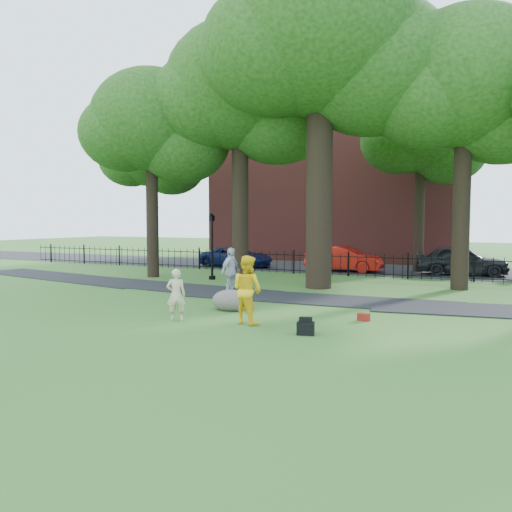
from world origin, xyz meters
The scene contains 17 objects.
ground centered at (0.00, 0.00, 0.00)m, with size 120.00×120.00×0.00m, color #345E21.
footpath centered at (1.00, 3.90, 0.00)m, with size 36.00×2.60×0.03m, color black.
street centered at (0.00, 16.00, 0.00)m, with size 80.00×7.00×0.02m, color black.
iron_fence centered at (0.00, 12.00, 0.60)m, with size 44.00×0.04×1.20m.
brick_building centered at (-4.00, 24.00, 6.00)m, with size 18.00×8.00×12.00m, color maroon.
big_tree centered at (0.13, 7.09, 10.14)m, with size 10.08×8.61×14.37m.
tree_row centered at (0.52, 8.40, 8.15)m, with size 26.82×7.96×12.42m.
woman centered at (-1.53, -1.48, 0.75)m, with size 0.55×0.36×1.50m, color beige.
man centered at (0.50, -1.00, 0.95)m, with size 0.93×0.72×1.91m, color yellow.
pedestrian centered at (-2.29, 3.31, 0.93)m, with size 1.09×0.45×1.86m, color silver.
boulder centered at (-0.92, 0.69, 0.36)m, with size 1.23×0.93×0.72m, color #615C50.
lamppost centered at (-5.69, 7.80, 1.59)m, with size 0.32×0.32×3.25m.
backpack centered at (2.44, -1.62, 0.16)m, with size 0.43×0.27×0.32m, color black.
red_bag centered at (3.36, 0.74, 0.11)m, with size 0.32×0.20×0.22m, color maroon.
red_sedan centered at (-0.82, 14.27, 0.72)m, with size 1.52×4.35×1.43m, color #AB150D.
navy_van centered at (-7.60, 14.13, 0.63)m, with size 2.10×4.55×1.26m, color #0D1641.
grey_car centered at (5.32, 14.92, 0.78)m, with size 1.85×4.60×1.57m, color black.
Camera 1 is at (6.51, -13.36, 2.85)m, focal length 35.00 mm.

